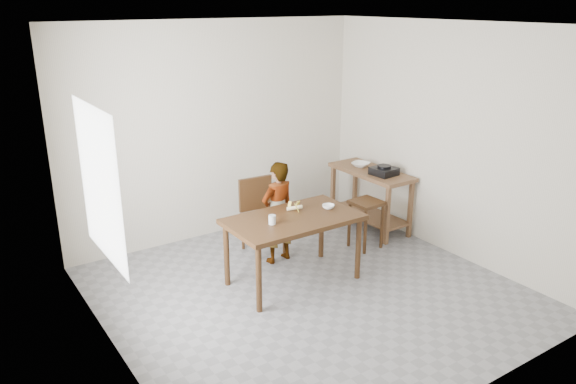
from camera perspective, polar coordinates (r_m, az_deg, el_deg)
floor at (r=5.99m, az=2.17°, el=-10.31°), size 4.00×4.00×0.04m
ceiling at (r=5.23m, az=2.56°, el=16.87°), size 4.00×4.00×0.04m
wall_back at (r=7.13m, az=-7.34°, el=6.18°), size 4.00×0.04×2.70m
wall_front at (r=4.11m, az=19.29°, el=-4.50°), size 4.00×0.04×2.70m
wall_left at (r=4.62m, az=-18.33°, el=-1.79°), size 0.04×4.00×2.70m
wall_right at (r=6.81m, az=16.25°, el=4.97°), size 0.04×4.00×2.70m
window_pane at (r=4.76m, az=-18.63°, el=0.73°), size 0.02×1.10×1.30m
dining_table at (r=6.03m, az=0.53°, el=-5.88°), size 1.40×0.80×0.75m
prep_counter at (r=7.53m, az=8.33°, el=-0.70°), size 0.50×1.20×0.80m
child at (r=6.42m, az=-1.06°, el=-2.09°), size 0.47×0.34×1.20m
dining_chair at (r=6.72m, az=-2.54°, el=-2.55°), size 0.46×0.46×0.89m
stool at (r=6.95m, az=7.89°, el=-3.25°), size 0.36×0.36×0.60m
glass_tumbler at (r=5.69m, az=-1.62°, el=-2.83°), size 0.09×0.09×0.09m
small_bowl at (r=6.13m, az=4.12°, el=-1.49°), size 0.14×0.14×0.04m
banana at (r=6.06m, az=0.67°, el=-1.56°), size 0.23×0.19×0.07m
serving_bowl at (r=7.54m, az=7.41°, el=2.80°), size 0.29×0.29×0.06m
gas_burner at (r=7.22m, az=9.72°, el=2.10°), size 0.31×0.31×0.10m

